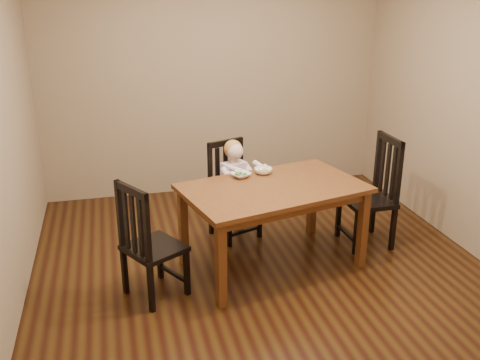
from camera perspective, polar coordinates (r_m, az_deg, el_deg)
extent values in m
cube|color=#3B240C|center=(4.92, 2.09, -8.99)|extent=(4.00, 4.00, 0.01)
cube|color=#9A8061|center=(6.32, -2.81, 10.68)|extent=(4.00, 0.01, 2.70)
cube|color=#9A8061|center=(2.66, 14.39, -3.85)|extent=(4.00, 0.01, 2.70)
cube|color=#9A8061|center=(4.33, -24.14, 4.37)|extent=(0.01, 4.00, 2.70)
cube|color=#9A8061|center=(5.32, 23.64, 7.17)|extent=(0.01, 4.00, 2.70)
cube|color=#542713|center=(4.61, 3.60, -0.89)|extent=(1.70, 1.25, 0.04)
cube|color=#542713|center=(4.63, 3.58, -1.59)|extent=(1.55, 1.10, 0.08)
cube|color=#542713|center=(4.16, -2.04, -9.13)|extent=(0.09, 0.09, 0.72)
cube|color=#542713|center=(4.85, 12.94, -5.17)|extent=(0.09, 0.09, 0.72)
cube|color=#542713|center=(4.80, -6.06, -5.05)|extent=(0.09, 0.09, 0.72)
cube|color=#542713|center=(5.41, 7.70, -2.10)|extent=(0.09, 0.09, 0.72)
cube|color=black|center=(5.28, -0.53, -1.95)|extent=(0.53, 0.51, 0.04)
cube|color=black|center=(5.59, 0.05, -3.03)|extent=(0.05, 0.05, 0.39)
cube|color=black|center=(5.41, -3.11, -3.86)|extent=(0.05, 0.05, 0.39)
cube|color=black|center=(5.33, 2.10, -4.23)|extent=(0.05, 0.05, 0.39)
cube|color=black|center=(5.15, -1.15, -5.16)|extent=(0.05, 0.05, 0.39)
cube|color=black|center=(5.41, 0.05, 1.85)|extent=(0.05, 0.05, 0.54)
cube|color=black|center=(5.23, -3.21, 1.15)|extent=(0.05, 0.05, 0.54)
cube|color=black|center=(5.24, -1.58, 3.99)|extent=(0.38, 0.17, 0.06)
cube|color=black|center=(5.37, -0.70, 1.40)|extent=(0.05, 0.03, 0.46)
cube|color=black|center=(5.32, -1.55, 1.21)|extent=(0.05, 0.03, 0.46)
cube|color=black|center=(5.28, -2.41, 1.03)|extent=(0.05, 0.03, 0.46)
cube|color=black|center=(4.35, -9.14, -7.19)|extent=(0.57, 0.58, 0.04)
cube|color=black|center=(4.51, -12.20, -9.51)|extent=(0.05, 0.05, 0.40)
cube|color=black|center=(4.24, -9.46, -11.40)|extent=(0.05, 0.05, 0.40)
cube|color=black|center=(4.67, -8.55, -8.13)|extent=(0.05, 0.05, 0.40)
cube|color=black|center=(4.41, -5.69, -9.83)|extent=(0.05, 0.05, 0.40)
cube|color=black|center=(4.28, -12.71, -3.51)|extent=(0.05, 0.05, 0.55)
cube|color=black|center=(3.99, -9.89, -5.09)|extent=(0.05, 0.05, 0.55)
cube|color=black|center=(4.04, -11.59, -1.07)|extent=(0.23, 0.37, 0.06)
cube|color=black|center=(4.22, -12.05, -4.22)|extent=(0.04, 0.05, 0.48)
cube|color=black|center=(4.15, -11.32, -4.64)|extent=(0.04, 0.05, 0.48)
cube|color=black|center=(4.07, -10.57, -5.07)|extent=(0.04, 0.05, 0.48)
cube|color=black|center=(5.26, 13.39, -2.10)|extent=(0.45, 0.47, 0.04)
cube|color=black|center=(5.28, 16.00, -5.05)|extent=(0.04, 0.04, 0.43)
cube|color=black|center=(5.59, 13.98, -3.39)|extent=(0.04, 0.04, 0.43)
cube|color=black|center=(5.11, 12.31, -5.60)|extent=(0.04, 0.04, 0.43)
cube|color=black|center=(5.43, 10.46, -3.84)|extent=(0.04, 0.04, 0.43)
cube|color=black|center=(5.08, 16.60, 0.64)|extent=(0.04, 0.04, 0.60)
cube|color=black|center=(5.40, 14.48, 2.02)|extent=(0.04, 0.04, 0.60)
cube|color=black|center=(5.16, 15.78, 4.16)|extent=(0.04, 0.44, 0.06)
cube|color=black|center=(5.16, 16.04, 0.65)|extent=(0.02, 0.05, 0.51)
cube|color=black|center=(5.25, 15.47, 1.03)|extent=(0.02, 0.05, 0.51)
cube|color=black|center=(5.33, 14.93, 1.39)|extent=(0.02, 0.05, 0.51)
imported|color=white|center=(4.80, 0.07, 0.55)|extent=(0.22, 0.22, 0.04)
imported|color=white|center=(4.89, 2.50, 0.98)|extent=(0.17, 0.17, 0.05)
cube|color=silver|center=(4.75, -0.24, 0.73)|extent=(0.10, 0.09, 0.05)
cube|color=silver|center=(4.76, -0.24, 0.55)|extent=(0.04, 0.04, 0.01)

